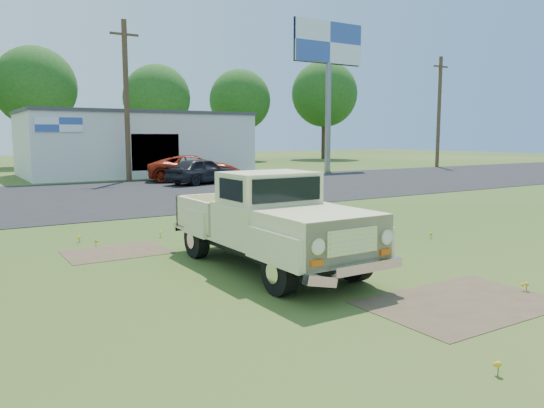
{
  "coord_description": "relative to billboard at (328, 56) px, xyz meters",
  "views": [
    {
      "loc": [
        -5.22,
        -8.16,
        2.57
      ],
      "look_at": [
        0.54,
        1.0,
        1.18
      ],
      "focal_mm": 35.0,
      "sensor_mm": 36.0,
      "label": 1
    }
  ],
  "objects": [
    {
      "name": "utility_pole_east",
      "position": [
        10.0,
        -2.04,
        -3.93
      ],
      "size": [
        1.6,
        0.3,
        9.0
      ],
      "color": "#493021",
      "rests_on": "ground"
    },
    {
      "name": "dark_sedan",
      "position": [
        -13.27,
        -6.11,
        -7.83
      ],
      "size": [
        4.44,
        2.8,
        1.41
      ],
      "primitive_type": "imported",
      "rotation": [
        0.0,
        0.0,
        1.87
      ],
      "color": "black",
      "rests_on": "ground"
    },
    {
      "name": "red_pickup",
      "position": [
        -12.89,
        -4.28,
        -7.8
      ],
      "size": [
        5.8,
        4.28,
        1.46
      ],
      "primitive_type": "imported",
      "rotation": [
        0.0,
        0.0,
        1.17
      ],
      "color": "maroon",
      "rests_on": "ground"
    },
    {
      "name": "treeline_e",
      "position": [
        -8.0,
        14.96,
        -2.55
      ],
      "size": [
        6.08,
        6.08,
        9.04
      ],
      "color": "#3B271B",
      "rests_on": "ground"
    },
    {
      "name": "vintage_pickup_truck",
      "position": [
        -19.87,
        -23.58,
        -7.59
      ],
      "size": [
        2.07,
        5.25,
        1.9
      ],
      "primitive_type": null,
      "rotation": [
        0.0,
        0.0,
        0.01
      ],
      "color": "beige",
      "rests_on": "ground"
    },
    {
      "name": "treeline_g",
      "position": [
        12.0,
        15.96,
        -1.29
      ],
      "size": [
        7.36,
        7.36,
        10.95
      ],
      "color": "#3B271B",
      "rests_on": "ground"
    },
    {
      "name": "dirt_patch_a",
      "position": [
        -18.5,
        -27.04,
        -8.54
      ],
      "size": [
        3.0,
        2.0,
        0.01
      ],
      "primitive_type": "cube",
      "color": "#4D3D29",
      "rests_on": "ground"
    },
    {
      "name": "treeline_d",
      "position": [
        -18.0,
        16.46,
        -1.92
      ],
      "size": [
        6.72,
        6.72,
        10.0
      ],
      "color": "#3B271B",
      "rests_on": "ground"
    },
    {
      "name": "treeline_f",
      "position": [
        2.0,
        17.46,
        -2.24
      ],
      "size": [
        6.4,
        6.4,
        9.52
      ],
      "color": "#3B271B",
      "rests_on": "ground"
    },
    {
      "name": "billboard",
      "position": [
        0.0,
        0.0,
        0.0
      ],
      "size": [
        6.1,
        0.45,
        11.05
      ],
      "color": "slate",
      "rests_on": "ground"
    },
    {
      "name": "commercial_building",
      "position": [
        -14.0,
        2.95,
        -6.44
      ],
      "size": [
        14.2,
        8.2,
        4.15
      ],
      "color": "silver",
      "rests_on": "ground"
    },
    {
      "name": "ground",
      "position": [
        -20.0,
        -24.04,
        -8.54
      ],
      "size": [
        140.0,
        140.0,
        0.0
      ],
      "primitive_type": "plane",
      "color": "#2D4B18",
      "rests_on": "ground"
    },
    {
      "name": "asphalt_lot",
      "position": [
        -20.0,
        -9.04,
        -8.54
      ],
      "size": [
        90.0,
        14.0,
        0.02
      ],
      "primitive_type": "cube",
      "color": "black",
      "rests_on": "ground"
    },
    {
      "name": "utility_pole_mid",
      "position": [
        -16.0,
        -2.04,
        -3.93
      ],
      "size": [
        1.6,
        0.3,
        9.0
      ],
      "color": "#493021",
      "rests_on": "ground"
    },
    {
      "name": "dirt_patch_b",
      "position": [
        -22.0,
        -20.54,
        -8.54
      ],
      "size": [
        2.2,
        1.6,
        0.01
      ],
      "primitive_type": "cube",
      "color": "#4D3D29",
      "rests_on": "ground"
    }
  ]
}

